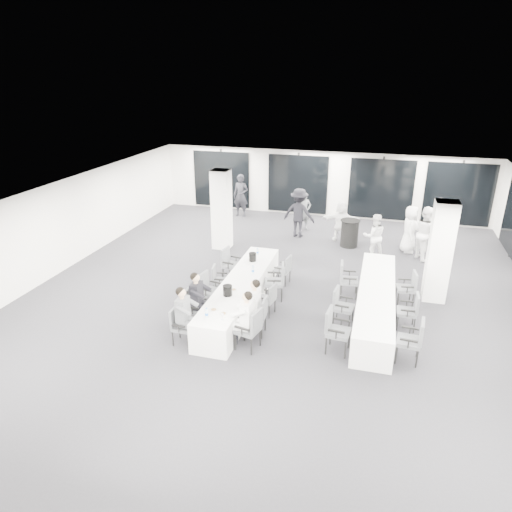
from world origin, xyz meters
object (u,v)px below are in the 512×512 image
(chair_side_right_far, at_px, (409,286))
(chair_main_left_fourth, at_px, (218,278))
(cocktail_table, at_px, (350,233))
(chair_main_left_second, at_px, (193,305))
(chair_main_left_mid, at_px, (208,288))
(chair_main_right_fourth, at_px, (277,279))
(chair_side_left_near, at_px, (335,328))
(chair_side_left_mid, at_px, (341,304))
(standing_guest_e, at_px, (410,226))
(chair_main_right_second, at_px, (259,314))
(standing_guest_g, at_px, (241,193))
(chair_main_left_far, at_px, (230,262))
(standing_guest_d, at_px, (439,219))
(chair_main_left_near, at_px, (180,323))
(standing_guest_c, at_px, (299,210))
(chair_side_right_near, at_px, (413,338))
(chair_main_right_far, at_px, (285,268))
(chair_side_left_far, at_px, (346,277))
(standing_guest_f, at_px, (341,218))
(ice_bucket_near, at_px, (228,290))
(standing_guest_a, at_px, (304,209))
(banquet_table_side, at_px, (375,302))
(chair_main_right_mid, at_px, (268,297))
(chair_side_right_mid, at_px, (411,309))
(banquet_table_main, at_px, (241,293))
(chair_main_right_near, at_px, (251,327))
(standing_guest_b, at_px, (375,233))
(standing_guest_h, at_px, (426,230))
(ice_bucket_far, at_px, (253,257))

(chair_side_right_far, bearing_deg, chair_main_left_fourth, 91.00)
(cocktail_table, xyz_separation_m, chair_main_left_second, (-3.24, -6.65, 0.05))
(chair_main_left_mid, height_order, chair_main_right_fourth, chair_main_right_fourth)
(chair_main_left_mid, height_order, chair_side_left_near, chair_side_left_near)
(chair_side_left_mid, distance_m, standing_guest_e, 5.90)
(chair_main_right_second, relative_size, standing_guest_g, 0.46)
(chair_main_left_far, bearing_deg, chair_main_left_second, 9.38)
(standing_guest_d, bearing_deg, chair_main_left_near, -1.49)
(chair_main_right_second, bearing_deg, standing_guest_c, 0.32)
(chair_side_right_near, bearing_deg, chair_main_right_far, 53.43)
(chair_side_right_far, bearing_deg, chair_main_right_second, 118.24)
(chair_main_left_near, xyz_separation_m, chair_side_left_far, (3.48, 3.44, 0.07))
(cocktail_table, relative_size, standing_guest_f, 0.58)
(standing_guest_c, bearing_deg, chair_main_left_far, 82.47)
(chair_main_left_near, height_order, chair_main_right_far, chair_main_left_near)
(chair_main_left_mid, xyz_separation_m, standing_guest_c, (1.27, 6.22, 0.50))
(ice_bucket_near, bearing_deg, standing_guest_e, 54.48)
(standing_guest_a, bearing_deg, standing_guest_c, -133.58)
(standing_guest_e, relative_size, standing_guest_g, 0.90)
(cocktail_table, relative_size, standing_guest_c, 0.47)
(cocktail_table, bearing_deg, banquet_table_side, -77.61)
(chair_main_right_mid, bearing_deg, chair_side_left_near, -113.04)
(chair_main_left_second, distance_m, chair_main_right_fourth, 2.57)
(chair_side_left_far, distance_m, chair_side_right_mid, 2.14)
(banquet_table_main, bearing_deg, standing_guest_d, 49.08)
(chair_main_right_mid, distance_m, standing_guest_a, 7.05)
(banquet_table_main, relative_size, chair_main_left_near, 5.63)
(chair_main_left_far, relative_size, chair_side_right_mid, 1.07)
(chair_side_left_far, bearing_deg, standing_guest_a, -163.94)
(chair_main_right_second, height_order, standing_guest_g, standing_guest_g)
(chair_side_right_mid, xyz_separation_m, standing_guest_a, (-3.81, 6.76, 0.33))
(chair_main_right_near, bearing_deg, standing_guest_b, -8.20)
(standing_guest_g, bearing_deg, chair_side_right_far, -38.19)
(standing_guest_b, relative_size, standing_guest_e, 0.93)
(chair_main_right_near, xyz_separation_m, standing_guest_g, (-3.29, 9.77, 0.46))
(chair_main_right_mid, height_order, chair_main_right_far, chair_main_right_far)
(chair_side_right_mid, bearing_deg, chair_side_left_near, 130.01)
(chair_main_left_far, xyz_separation_m, chair_main_right_near, (1.67, -3.44, 0.01))
(chair_main_right_far, distance_m, standing_guest_h, 5.22)
(chair_side_left_mid, bearing_deg, standing_guest_a, -156.01)
(cocktail_table, relative_size, standing_guest_a, 0.57)
(chair_main_left_far, bearing_deg, chair_side_left_mid, 73.02)
(ice_bucket_near, bearing_deg, standing_guest_b, 58.27)
(chair_main_left_near, height_order, standing_guest_c, standing_guest_c)
(ice_bucket_far, bearing_deg, chair_side_left_mid, -30.15)
(chair_main_left_mid, xyz_separation_m, ice_bucket_near, (0.77, -0.63, 0.33))
(chair_side_left_far, bearing_deg, chair_main_right_second, -40.52)
(chair_main_right_second, height_order, chair_side_right_near, chair_side_right_near)
(standing_guest_c, bearing_deg, chair_main_right_second, 101.71)
(chair_side_right_mid, bearing_deg, standing_guest_e, -2.67)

